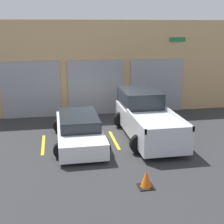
% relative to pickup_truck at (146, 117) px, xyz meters
% --- Properties ---
extents(ground_plane, '(28.00, 28.00, 0.00)m').
position_rel_pickup_truck_xyz_m(ground_plane, '(-1.48, 0.84, -0.84)').
color(ground_plane, '#2D2D30').
extents(shophouse_building, '(15.55, 0.68, 4.98)m').
position_rel_pickup_truck_xyz_m(shophouse_building, '(-1.49, 4.12, 1.60)').
color(shophouse_building, tan).
rests_on(shophouse_building, ground).
extents(pickup_truck, '(2.37, 5.15, 1.83)m').
position_rel_pickup_truck_xyz_m(pickup_truck, '(0.00, 0.00, 0.00)').
color(pickup_truck, silver).
rests_on(pickup_truck, ground).
extents(sedan_white, '(2.14, 4.71, 1.17)m').
position_rel_pickup_truck_xyz_m(sedan_white, '(-2.96, -0.29, -0.29)').
color(sedan_white, white).
rests_on(sedan_white, ground).
extents(parking_stripe_far_left, '(0.12, 2.20, 0.01)m').
position_rel_pickup_truck_xyz_m(parking_stripe_far_left, '(-4.44, -0.32, -0.84)').
color(parking_stripe_far_left, gold).
rests_on(parking_stripe_far_left, ground).
extents(parking_stripe_left, '(0.12, 2.20, 0.01)m').
position_rel_pickup_truck_xyz_m(parking_stripe_left, '(-1.48, -0.32, -0.84)').
color(parking_stripe_left, gold).
rests_on(parking_stripe_left, ground).
extents(parking_stripe_centre, '(0.12, 2.20, 0.01)m').
position_rel_pickup_truck_xyz_m(parking_stripe_centre, '(1.48, -0.32, -0.84)').
color(parking_stripe_centre, gold).
rests_on(parking_stripe_centre, ground).
extents(traffic_cone, '(0.47, 0.47, 0.55)m').
position_rel_pickup_truck_xyz_m(traffic_cone, '(-1.28, -4.43, -0.59)').
color(traffic_cone, black).
rests_on(traffic_cone, ground).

